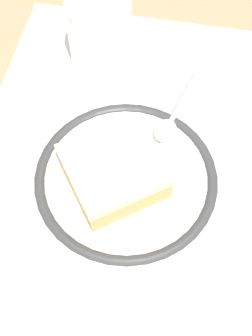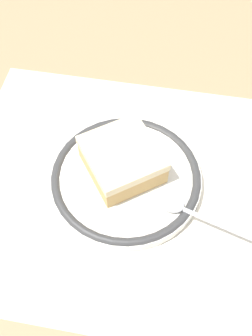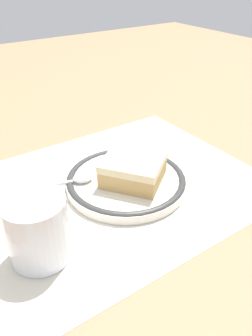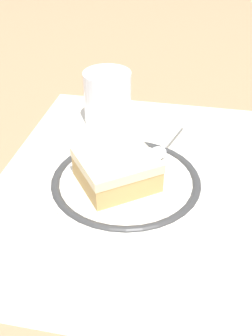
# 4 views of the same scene
# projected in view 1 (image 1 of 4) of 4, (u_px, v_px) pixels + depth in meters

# --- Properties ---
(ground_plane) EXTENTS (2.40, 2.40, 0.00)m
(ground_plane) POSITION_uv_depth(u_px,v_px,m) (138.00, 170.00, 0.51)
(ground_plane) COLOR #9E7551
(placemat) EXTENTS (0.50, 0.39, 0.00)m
(placemat) POSITION_uv_depth(u_px,v_px,m) (138.00, 170.00, 0.51)
(placemat) COLOR beige
(placemat) RESTS_ON ground_plane
(plate) EXTENTS (0.20, 0.20, 0.02)m
(plate) POSITION_uv_depth(u_px,v_px,m) (126.00, 179.00, 0.49)
(plate) COLOR silver
(plate) RESTS_ON placemat
(cake_slice) EXTENTS (0.13, 0.13, 0.04)m
(cake_slice) POSITION_uv_depth(u_px,v_px,m) (114.00, 171.00, 0.47)
(cake_slice) COLOR tan
(cake_slice) RESTS_ON plate
(spoon) EXTENTS (0.13, 0.05, 0.01)m
(spoon) POSITION_uv_depth(u_px,v_px,m) (171.00, 120.00, 0.52)
(spoon) COLOR silver
(spoon) RESTS_ON plate
(cup) EXTENTS (0.08, 0.08, 0.09)m
(cup) POSITION_uv_depth(u_px,v_px,m) (100.00, 36.00, 0.56)
(cup) COLOR silver
(cup) RESTS_ON placemat
(napkin) EXTENTS (0.13, 0.13, 0.00)m
(napkin) POSITION_uv_depth(u_px,v_px,m) (248.00, 95.00, 0.56)
(napkin) COLOR white
(napkin) RESTS_ON placemat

